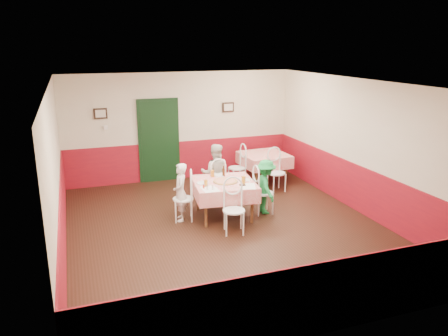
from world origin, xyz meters
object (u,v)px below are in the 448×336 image
object	(u,v)px
diner_left	(181,192)
chair_right	(263,193)
glass_b	(244,180)
chair_second_b	(277,173)
diner_right	(266,187)
diner_far	(215,173)
chair_second_a	(237,168)
beer_bottle	(224,172)
main_table	(224,199)
wallet	(242,185)
chair_far	(216,183)
second_table	(264,168)
chair_near	(234,211)
glass_a	(206,183)
pizza	(225,181)
glass_c	(212,173)
chair_left	(183,199)

from	to	relation	value
diner_left	chair_right	bearing A→B (deg)	94.06
glass_b	diner_left	distance (m)	1.30
chair_second_b	diner_right	bearing A→B (deg)	-127.42
chair_second_b	diner_far	size ratio (longest dim) A/B	0.67
chair_second_a	beer_bottle	world-z (taller)	beer_bottle
main_table	chair_right	bearing A→B (deg)	-6.71
wallet	diner_far	size ratio (longest dim) A/B	0.08
beer_bottle	diner_left	xyz separation A→B (m)	(-1.01, -0.26, -0.26)
chair_far	diner_far	distance (m)	0.23
second_table	chair_far	distance (m)	1.95
chair_far	diner_far	world-z (taller)	diner_far
chair_near	glass_a	distance (m)	0.84
wallet	second_table	bearing A→B (deg)	62.95
pizza	chair_second_a	bearing A→B (deg)	62.59
chair_near	chair_right	bearing A→B (deg)	51.65
chair_second_a	diner_left	xyz separation A→B (m)	(-1.90, -1.76, 0.15)
chair_second_a	diner_right	bearing A→B (deg)	-5.53
chair_second_b	glass_c	world-z (taller)	glass_c
second_table	chair_second_a	world-z (taller)	chair_second_a
chair_left	chair_near	distance (m)	1.20
main_table	second_table	bearing A→B (deg)	46.81
chair_far	glass_c	size ratio (longest dim) A/B	6.21
diner_far	chair_second_b	bearing A→B (deg)	-153.35
pizza	chair_second_b	bearing A→B (deg)	33.49
glass_a	beer_bottle	xyz separation A→B (m)	(0.56, 0.53, 0.04)
chair_near	glass_b	world-z (taller)	glass_b
chair_near	pizza	distance (m)	0.89
glass_c	diner_far	distance (m)	0.56
main_table	diner_far	distance (m)	0.95
glass_b	glass_c	world-z (taller)	glass_b
diner_right	diner_left	bearing A→B (deg)	88.60
chair_near	wallet	xyz separation A→B (m)	(0.36, 0.48, 0.32)
chair_near	diner_left	xyz separation A→B (m)	(-0.79, 0.95, 0.15)
second_table	pizza	world-z (taller)	pizza
chair_left	wallet	size ratio (longest dim) A/B	8.18
chair_right	diner_left	distance (m)	1.76
second_table	chair_left	size ratio (longest dim) A/B	1.24
chair_near	glass_b	distance (m)	0.84
chair_far	pizza	world-z (taller)	chair_far
glass_c	diner_far	size ratio (longest dim) A/B	0.11
pizza	glass_c	xyz separation A→B (m)	(-0.14, 0.43, 0.06)
diner_right	pizza	bearing A→B (deg)	90.22
pizza	diner_right	size ratio (longest dim) A/B	0.42
glass_a	pizza	bearing A→B (deg)	17.27
chair_second_a	wallet	size ratio (longest dim) A/B	8.18
main_table	pizza	world-z (taller)	pizza
glass_b	beer_bottle	xyz separation A→B (m)	(-0.22, 0.60, 0.03)
chair_second_a	chair_right	bearing A→B (deg)	-6.98
glass_a	glass_b	size ratio (longest dim) A/B	0.88
second_table	chair_second_a	distance (m)	0.75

